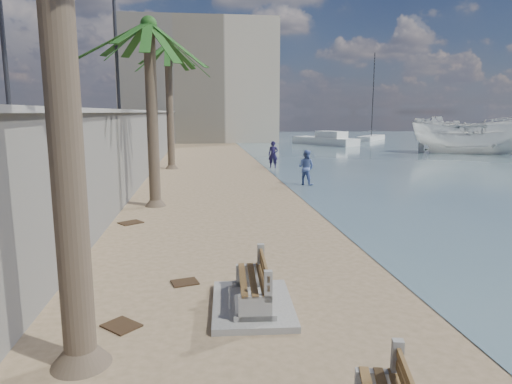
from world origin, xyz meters
TOP-DOWN VIEW (x-y plane):
  - ground_plane at (0.00, 0.00)m, footprint 140.00×140.00m
  - seawall at (-5.20, 20.00)m, footprint 0.45×70.00m
  - wall_cap at (-5.20, 20.00)m, footprint 0.80×70.00m
  - end_building at (-2.00, 52.00)m, footprint 18.00×12.00m
  - bench_far at (-1.21, 1.72)m, footprint 1.54×2.17m
  - palm_mid at (-3.82, 11.23)m, footprint 5.00×5.00m
  - palm_back at (-3.89, 22.87)m, footprint 5.00×5.00m
  - streetlight at (-5.10, 12.00)m, footprint 0.28×0.28m
  - person_a at (2.50, 22.46)m, footprint 0.80×0.64m
  - person_b at (3.00, 15.51)m, footprint 1.15×1.12m
  - boat_cruiser at (20.84, 30.24)m, footprint 5.03×4.97m
  - yacht_near at (23.40, 36.51)m, footprint 7.17×11.20m
  - yacht_far at (11.36, 42.34)m, footprint 6.01×7.95m
  - sailboat_west at (19.27, 49.23)m, footprint 5.35×6.32m
  - debris_b at (-3.46, 1.25)m, footprint 0.72×0.72m
  - debris_c at (-4.36, 8.56)m, footprint 0.86×0.83m
  - debris_d at (-2.47, 3.09)m, footprint 0.62×0.55m

SIDE VIEW (x-z plane):
  - ground_plane at x=0.00m, z-range 0.00..0.00m
  - debris_b at x=-3.46m, z-range 0.00..0.03m
  - debris_c at x=-4.36m, z-range 0.00..0.03m
  - debris_d at x=-2.47m, z-range 0.00..0.03m
  - sailboat_west at x=19.27m, z-range -5.02..5.71m
  - yacht_near at x=23.40m, z-range -0.40..1.10m
  - yacht_far at x=11.36m, z-range -0.40..1.10m
  - bench_far at x=-1.21m, z-range -0.06..0.82m
  - person_b at x=3.00m, z-range 0.00..1.89m
  - person_a at x=2.50m, z-range 0.00..1.95m
  - seawall at x=-5.20m, z-range 0.00..3.50m
  - boat_cruiser at x=20.84m, z-range -0.40..3.94m
  - wall_cap at x=-5.20m, z-range 3.49..3.61m
  - palm_mid at x=-3.82m, z-range 2.76..10.23m
  - streetlight at x=-5.10m, z-range 4.08..9.21m
  - end_building at x=-2.00m, z-range 0.00..14.00m
  - palm_back at x=-3.89m, z-range 3.17..11.55m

